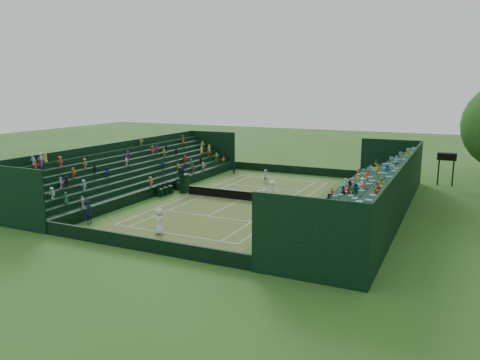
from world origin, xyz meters
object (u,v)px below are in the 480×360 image
Objects in this scene: player_far_west at (266,176)px; player_far_east at (272,189)px; umpire_chair at (184,181)px; tennis_net at (240,195)px; player_near_west at (159,221)px; player_near_east at (264,199)px.

player_far_east reaches higher than player_far_west.
umpire_chair is 1.64× the size of player_far_east.
player_far_west is at bearing 94.34° from player_far_east.
umpire_chair reaches higher than tennis_net.
player_near_west reaches higher than tennis_net.
player_near_east is 4.27m from player_far_east.
umpire_chair reaches higher than player_far_east.
umpire_chair reaches higher than player_near_west.
player_far_east is (3.44, -6.71, 0.11)m from player_far_west.
player_near_east reaches higher than tennis_net.
umpire_chair is at bearing 167.30° from player_far_east.
player_far_west is (-0.88, 8.75, 0.27)m from tennis_net.
player_near_east is at bearing -61.18° from player_far_west.
player_near_east reaches higher than player_far_east.
umpire_chair is at bearing 176.57° from tennis_net.
player_near_east is at bearing -32.14° from tennis_net.
umpire_chair is (-6.63, 0.40, 0.74)m from tennis_net.
player_near_east is 1.03× the size of player_far_east.
player_near_west is 1.25× the size of player_far_west.
player_far_west is at bearing -108.02° from player_near_east.
umpire_chair is at bearing -117.30° from player_far_west.
player_near_east is 11.71m from player_far_west.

